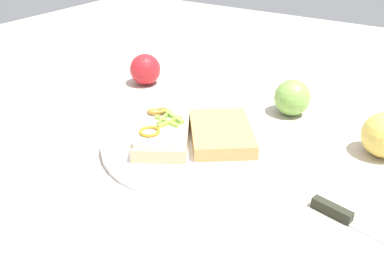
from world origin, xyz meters
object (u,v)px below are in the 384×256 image
(apple_0, at_px, (292,98))
(knife, at_px, (342,216))
(apple_2, at_px, (145,69))
(plate, at_px, (192,142))
(sandwich, at_px, (163,128))
(bread_slice_side, at_px, (221,133))

(apple_0, height_order, knife, apple_0)
(apple_2, height_order, knife, apple_2)
(plate, distance_m, sandwich, 0.06)
(sandwich, distance_m, apple_0, 0.27)
(apple_0, bearing_deg, plate, 156.04)
(bread_slice_side, relative_size, knife, 1.13)
(plate, xyz_separation_m, bread_slice_side, (0.03, -0.04, 0.02))
(bread_slice_side, distance_m, apple_0, 0.19)
(apple_0, relative_size, knife, 0.56)
(bread_slice_side, bearing_deg, apple_2, 25.16)
(sandwich, relative_size, knife, 1.46)
(apple_2, bearing_deg, knife, -114.27)
(plate, height_order, bread_slice_side, bread_slice_side)
(plate, bearing_deg, apple_0, -23.96)
(plate, height_order, apple_0, apple_0)
(sandwich, distance_m, bread_slice_side, 0.10)
(plate, xyz_separation_m, apple_2, (0.18, 0.24, 0.03))
(plate, height_order, knife, same)
(sandwich, xyz_separation_m, apple_2, (0.20, 0.20, 0.00))
(bread_slice_side, bearing_deg, plate, 84.66)
(plate, xyz_separation_m, apple_0, (0.21, -0.09, 0.03))
(bread_slice_side, height_order, apple_2, apple_2)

